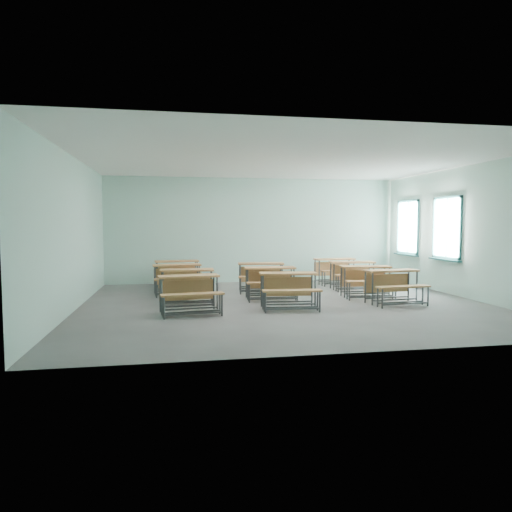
# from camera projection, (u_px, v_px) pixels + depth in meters

# --- Properties ---
(room) EXTENTS (9.04, 8.04, 3.24)m
(room) POSITION_uv_depth(u_px,v_px,m) (289.00, 233.00, 10.22)
(room) COLOR slate
(room) RESTS_ON ground
(desk_unit_r0c0) EXTENTS (1.31, 0.96, 0.76)m
(desk_unit_r0c0) POSITION_uv_depth(u_px,v_px,m) (190.00, 288.00, 9.16)
(desk_unit_r0c0) COLOR #9F6839
(desk_unit_r0c0) RESTS_ON ground
(desk_unit_r0c1) EXTENTS (1.28, 0.91, 0.76)m
(desk_unit_r0c1) POSITION_uv_depth(u_px,v_px,m) (289.00, 285.00, 9.65)
(desk_unit_r0c1) COLOR #9F6839
(desk_unit_r0c1) RESTS_ON ground
(desk_unit_r0c2) EXTENTS (1.28, 0.91, 0.76)m
(desk_unit_r0c2) POSITION_uv_depth(u_px,v_px,m) (394.00, 281.00, 10.23)
(desk_unit_r0c2) COLOR #9F6839
(desk_unit_r0c2) RESTS_ON ground
(desk_unit_r1c0) EXTENTS (1.25, 0.86, 0.76)m
(desk_unit_r1c0) POSITION_uv_depth(u_px,v_px,m) (187.00, 280.00, 10.39)
(desk_unit_r1c0) COLOR #9F6839
(desk_unit_r1c0) RESTS_ON ground
(desk_unit_r1c1) EXTENTS (1.26, 0.89, 0.76)m
(desk_unit_r1c1) POSITION_uv_depth(u_px,v_px,m) (271.00, 278.00, 10.89)
(desk_unit_r1c1) COLOR #9F6839
(desk_unit_r1c1) RESTS_ON ground
(desk_unit_r1c2) EXTENTS (1.29, 0.93, 0.76)m
(desk_unit_r1c2) POSITION_uv_depth(u_px,v_px,m) (367.00, 276.00, 11.15)
(desk_unit_r1c2) COLOR #9F6839
(desk_unit_r1c2) RESTS_ON ground
(desk_unit_r2c0) EXTENTS (1.29, 0.93, 0.76)m
(desk_unit_r2c0) POSITION_uv_depth(u_px,v_px,m) (177.00, 274.00, 11.63)
(desk_unit_r2c0) COLOR #9F6839
(desk_unit_r2c0) RESTS_ON ground
(desk_unit_r2c1) EXTENTS (1.30, 0.95, 0.76)m
(desk_unit_r2c1) POSITION_uv_depth(u_px,v_px,m) (261.00, 272.00, 12.08)
(desk_unit_r2c1) COLOR #9F6839
(desk_unit_r2c1) RESTS_ON ground
(desk_unit_r2c2) EXTENTS (1.27, 0.89, 0.76)m
(desk_unit_r2c2) POSITION_uv_depth(u_px,v_px,m) (353.00, 271.00, 12.48)
(desk_unit_r2c2) COLOR #9F6839
(desk_unit_r2c2) RESTS_ON ground
(desk_unit_r3c0) EXTENTS (1.29, 0.94, 0.76)m
(desk_unit_r3c0) POSITION_uv_depth(u_px,v_px,m) (177.00, 270.00, 12.85)
(desk_unit_r3c0) COLOR #9F6839
(desk_unit_r3c0) RESTS_ON ground
(desk_unit_r3c2) EXTENTS (1.27, 0.91, 0.76)m
(desk_unit_r3c2) POSITION_uv_depth(u_px,v_px,m) (336.00, 267.00, 13.61)
(desk_unit_r3c2) COLOR #9F6839
(desk_unit_r3c2) RESTS_ON ground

